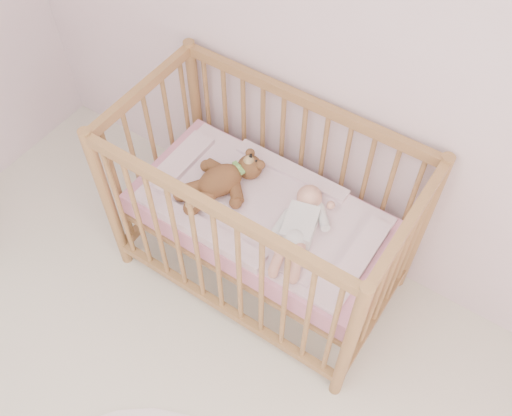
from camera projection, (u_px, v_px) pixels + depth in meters
The scene contains 6 objects.
wall_back at pixel (387, 44), 2.11m from camera, with size 4.00×0.02×2.70m, color silver.
crib at pixel (262, 216), 2.69m from camera, with size 1.36×0.76×1.00m, color #9E6D43, non-canonical shape.
mattress at pixel (262, 218), 2.70m from camera, with size 1.22×0.62×0.13m, color pink.
blanket at pixel (262, 209), 2.64m from camera, with size 1.10×0.58×0.06m, color pink, non-canonical shape.
baby at pixel (300, 223), 2.50m from camera, with size 0.25×0.53×0.13m, color white, non-canonical shape.
teddy_bear at pixel (220, 179), 2.64m from camera, with size 0.33×0.48×0.13m, color brown, non-canonical shape.
Camera 1 is at (0.57, 0.28, 2.68)m, focal length 40.00 mm.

